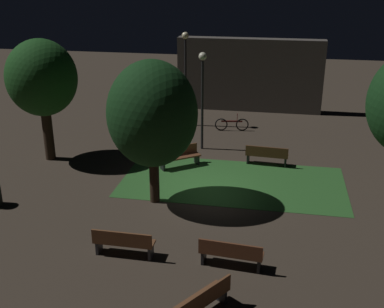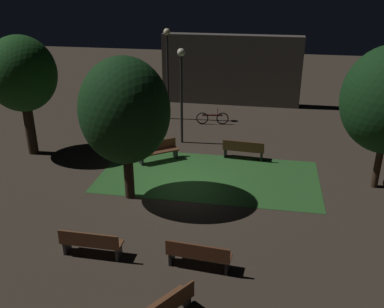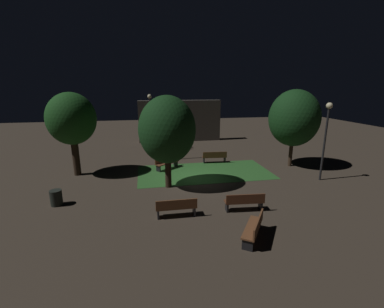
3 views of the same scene
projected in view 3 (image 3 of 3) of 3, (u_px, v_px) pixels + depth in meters
ground_plane at (192, 179)px, 16.20m from camera, size 60.00×60.00×0.00m
grass_lawn at (204, 172)px, 17.41m from camera, size 8.76×4.38×0.01m
bench_back_row at (176, 207)px, 11.33m from camera, size 1.80×0.49×0.88m
bench_by_lamp at (245, 201)px, 11.88m from camera, size 1.83×0.62×0.88m
bench_front_left at (215, 157)px, 19.40m from camera, size 1.83×0.61×0.88m
bench_lawn_edge at (167, 162)px, 18.00m from camera, size 1.73×1.46×0.88m
bench_path_side at (254, 227)px, 9.69m from camera, size 1.41×1.76×0.88m
tree_left_canopy at (294, 118)px, 17.93m from camera, size 3.44×3.44×5.41m
tree_lawn_side at (167, 130)px, 14.06m from camera, size 3.11×3.11×5.15m
tree_tall_center at (72, 119)px, 16.00m from camera, size 2.96×2.96×5.26m
lamp_post_plaza_west at (171, 121)px, 19.63m from camera, size 0.36×0.36×4.50m
lamp_post_near_wall at (326, 129)px, 15.19m from camera, size 0.36×0.36×4.69m
lamp_post_path_center at (150, 113)px, 22.55m from camera, size 0.36×0.36×4.92m
trash_bin at (56, 198)px, 12.51m from camera, size 0.55×0.55×0.76m
bicycle at (180, 147)px, 23.27m from camera, size 1.74×0.31×0.93m
building_wall_backdrop at (180, 121)px, 26.80m from camera, size 8.42×0.80×4.21m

